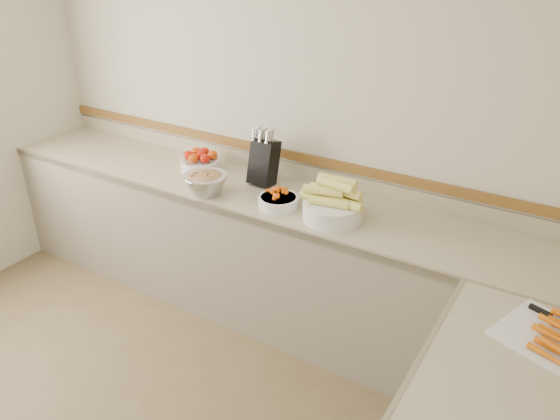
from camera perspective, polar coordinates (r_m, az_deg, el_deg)
The scene contains 8 objects.
back_wall at distance 3.56m, azimuth 0.71°, elevation 9.71°, with size 4.00×4.00×0.00m, color beige.
counter_back at distance 3.65m, azimuth -1.99°, elevation -4.38°, with size 4.00×0.65×1.08m.
knife_block at distance 3.50m, azimuth -1.71°, elevation 5.17°, with size 0.16×0.19×0.38m.
tomato_bowl at distance 3.79m, azimuth -8.34°, elevation 5.03°, with size 0.27×0.27×0.13m.
cherry_tomato_bowl at distance 3.23m, azimuth -0.15°, elevation 1.10°, with size 0.24×0.24×0.13m.
corn_bowl at distance 3.08m, azimuth 5.53°, elevation 0.57°, with size 0.38×0.34×0.25m.
rhubarb_bowl at distance 3.41m, azimuth -7.74°, elevation 2.91°, with size 0.27×0.27×0.16m.
cutting_board at distance 2.47m, azimuth 27.23°, elevation -11.96°, with size 0.54×0.48×0.06m.
Camera 1 is at (1.75, -0.92, 2.34)m, focal length 35.00 mm.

